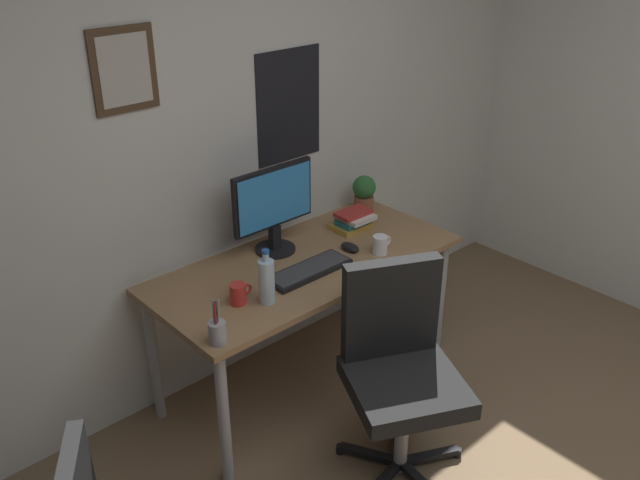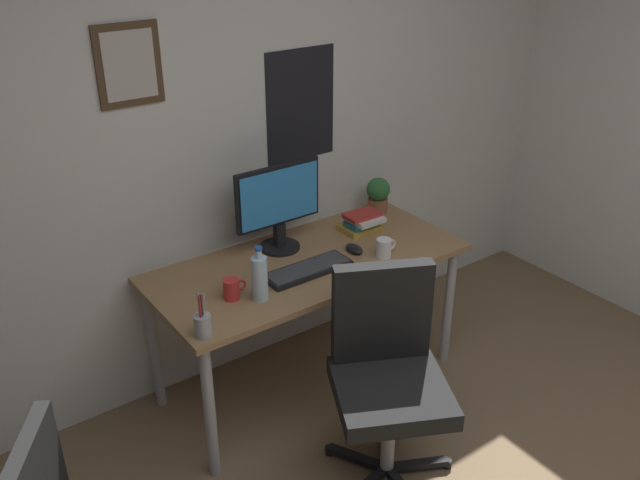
% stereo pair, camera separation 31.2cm
% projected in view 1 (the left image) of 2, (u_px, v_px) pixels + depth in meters
% --- Properties ---
extents(wall_back, '(4.40, 0.10, 2.60)m').
position_uv_depth(wall_back, '(227.00, 130.00, 3.21)').
color(wall_back, silver).
rests_on(wall_back, ground_plane).
extents(desk, '(1.54, 0.69, 0.72)m').
position_uv_depth(desk, '(306.00, 275.00, 3.29)').
color(desk, '#936D47').
rests_on(desk, ground_plane).
extents(office_chair, '(0.62, 0.62, 0.95)m').
position_uv_depth(office_chair, '(399.00, 362.00, 2.86)').
color(office_chair, black).
rests_on(office_chair, ground_plane).
extents(monitor, '(0.46, 0.20, 0.43)m').
position_uv_depth(monitor, '(274.00, 206.00, 3.25)').
color(monitor, black).
rests_on(monitor, desk).
extents(keyboard, '(0.43, 0.15, 0.03)m').
position_uv_depth(keyboard, '(309.00, 270.00, 3.15)').
color(keyboard, black).
rests_on(keyboard, desk).
extents(computer_mouse, '(0.06, 0.11, 0.04)m').
position_uv_depth(computer_mouse, '(350.00, 247.00, 3.35)').
color(computer_mouse, black).
rests_on(computer_mouse, desk).
extents(water_bottle, '(0.07, 0.07, 0.25)m').
position_uv_depth(water_bottle, '(267.00, 281.00, 2.88)').
color(water_bottle, silver).
rests_on(water_bottle, desk).
extents(coffee_mug_near, '(0.11, 0.07, 0.09)m').
position_uv_depth(coffee_mug_near, '(238.00, 294.00, 2.90)').
color(coffee_mug_near, red).
rests_on(coffee_mug_near, desk).
extents(coffee_mug_far, '(0.11, 0.07, 0.09)m').
position_uv_depth(coffee_mug_far, '(380.00, 245.00, 3.31)').
color(coffee_mug_far, white).
rests_on(coffee_mug_far, desk).
extents(potted_plant, '(0.13, 0.13, 0.20)m').
position_uv_depth(potted_plant, '(364.00, 191.00, 3.76)').
color(potted_plant, brown).
rests_on(potted_plant, desk).
extents(pen_cup, '(0.07, 0.07, 0.20)m').
position_uv_depth(pen_cup, '(217.00, 331.00, 2.63)').
color(pen_cup, '#9EA0A5').
rests_on(pen_cup, desk).
extents(book_stack_left, '(0.20, 0.18, 0.10)m').
position_uv_depth(book_stack_left, '(353.00, 220.00, 3.55)').
color(book_stack_left, gold).
rests_on(book_stack_left, desk).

